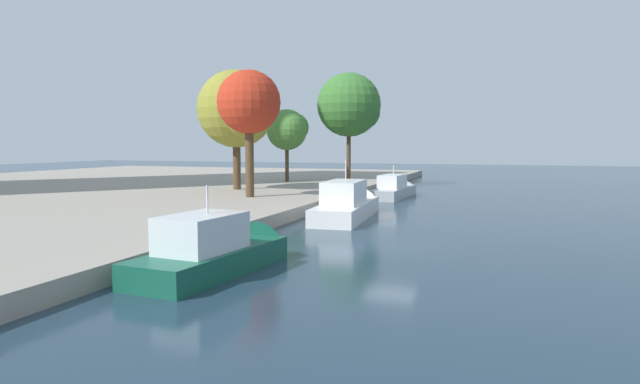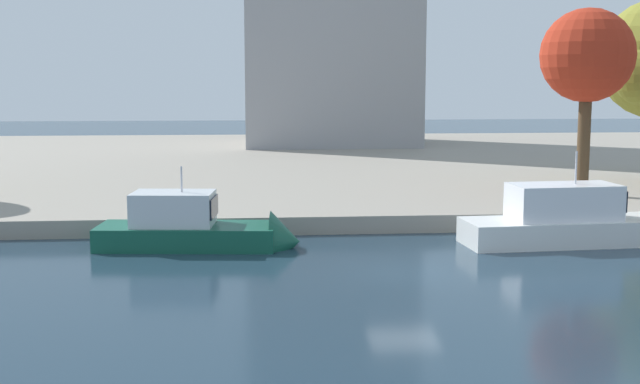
{
  "view_description": "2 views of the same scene",
  "coord_description": "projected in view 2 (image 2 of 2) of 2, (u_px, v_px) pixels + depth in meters",
  "views": [
    {
      "loc": [
        -26.13,
        -5.42,
        4.89
      ],
      "look_at": [
        0.98,
        3.95,
        2.38
      ],
      "focal_mm": 30.85,
      "sensor_mm": 36.0,
      "label": 1
    },
    {
      "loc": [
        -5.54,
        -28.64,
        6.9
      ],
      "look_at": [
        -2.7,
        3.79,
        2.43
      ],
      "focal_mm": 46.56,
      "sensor_mm": 36.0,
      "label": 2
    }
  ],
  "objects": [
    {
      "name": "tree_0",
      "position": [
        589.0,
        54.0,
        42.96
      ],
      "size": [
        4.88,
        4.88,
        9.73
      ],
      "color": "#4C3823",
      "rests_on": "dock_promenade"
    },
    {
      "name": "motor_yacht_2",
      "position": [
        591.0,
        226.0,
        34.97
      ],
      "size": [
        11.0,
        3.39,
        4.83
      ],
      "rotation": [
        0.0,
        0.0,
        0.07
      ],
      "color": "silver",
      "rests_on": "ground_plane"
    },
    {
      "name": "motor_yacht_1",
      "position": [
        202.0,
        233.0,
        34.03
      ],
      "size": [
        8.48,
        3.4,
        4.36
      ],
      "rotation": [
        0.0,
        0.0,
        -0.1
      ],
      "color": "#14513D",
      "rests_on": "ground_plane"
    },
    {
      "name": "dock_promenade",
      "position": [
        320.0,
        163.0,
        64.15
      ],
      "size": [
        120.0,
        55.0,
        0.81
      ],
      "primitive_type": "cube",
      "color": "gray",
      "rests_on": "ground_plane"
    },
    {
      "name": "ground_plane",
      "position": [
        404.0,
        273.0,
        29.68
      ],
      "size": [
        220.0,
        220.0,
        0.0
      ],
      "primitive_type": "plane",
      "color": "#1E3342"
    }
  ]
}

